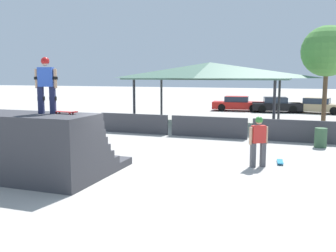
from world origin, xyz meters
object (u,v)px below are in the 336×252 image
at_px(skateboard_on_deck, 65,112).
at_px(parked_car_black, 276,105).
at_px(trash_bin, 321,138).
at_px(parked_car_red, 238,104).
at_px(skateboard_on_ground, 280,162).
at_px(parked_car_tan, 318,106).
at_px(bystander_walking, 258,137).
at_px(tree_beside_pavilion, 327,51).
at_px(skater_on_deck, 46,81).

distance_m(skateboard_on_deck, parked_car_black, 24.00).
bearing_deg(trash_bin, parked_car_red, 111.35).
relative_size(skateboard_on_ground, parked_car_tan, 0.18).
relative_size(skateboard_on_deck, skateboard_on_ground, 1.03).
height_order(bystander_walking, parked_car_tan, bystander_walking).
height_order(skateboard_on_deck, tree_beside_pavilion, tree_beside_pavilion).
bearing_deg(bystander_walking, tree_beside_pavilion, -133.95).
bearing_deg(skateboard_on_deck, parked_car_tan, 77.25).
bearing_deg(parked_car_black, skater_on_deck, -112.24).
bearing_deg(skateboard_on_ground, parked_car_tan, 168.80).
relative_size(skateboard_on_deck, parked_car_red, 0.19).
height_order(skater_on_deck, tree_beside_pavilion, tree_beside_pavilion).
bearing_deg(bystander_walking, skateboard_on_ground, -164.61).
xyz_separation_m(bystander_walking, trash_bin, (2.21, 4.49, -0.60)).
distance_m(skateboard_on_ground, trash_bin, 4.03).
height_order(parked_car_black, parked_car_tan, same).
distance_m(bystander_walking, parked_car_black, 19.93).
height_order(skater_on_deck, trash_bin, skater_on_deck).
height_order(skateboard_on_deck, trash_bin, skateboard_on_deck).
height_order(bystander_walking, trash_bin, bystander_walking).
relative_size(skater_on_deck, tree_beside_pavilion, 0.27).
height_order(trash_bin, parked_car_black, parked_car_black).
xyz_separation_m(tree_beside_pavilion, parked_car_black, (-3.35, 6.98, -3.99)).
height_order(skater_on_deck, parked_car_tan, skater_on_deck).
relative_size(skateboard_on_deck, bystander_walking, 0.49).
xyz_separation_m(skater_on_deck, skateboard_on_deck, (0.55, 0.12, -0.89)).
bearing_deg(bystander_walking, parked_car_tan, -129.52).
distance_m(parked_car_red, parked_car_black, 3.28).
height_order(bystander_walking, skateboard_on_ground, bystander_walking).
xyz_separation_m(tree_beside_pavilion, parked_car_tan, (-0.07, 7.18, -3.99)).
height_order(skater_on_deck, skateboard_on_deck, skater_on_deck).
xyz_separation_m(parked_car_black, parked_car_tan, (3.28, 0.20, 0.00)).
xyz_separation_m(skateboard_on_deck, trash_bin, (7.42, 8.09, -1.64)).
relative_size(skateboard_on_ground, tree_beside_pavilion, 0.13).
bearing_deg(parked_car_red, bystander_walking, -84.23).
xyz_separation_m(tree_beside_pavilion, parked_car_red, (-6.63, 7.12, -3.99)).
xyz_separation_m(skateboard_on_deck, tree_beside_pavilion, (7.96, 16.52, 2.53)).
distance_m(trash_bin, parked_car_black, 15.68).
height_order(trash_bin, parked_car_red, parked_car_red).
bearing_deg(parked_car_black, skateboard_on_ground, -96.02).
xyz_separation_m(skater_on_deck, trash_bin, (7.96, 8.20, -2.53)).
distance_m(skater_on_deck, parked_car_black, 24.30).
bearing_deg(parked_car_black, parked_car_tan, -6.42).
relative_size(skater_on_deck, parked_car_tan, 0.36).
xyz_separation_m(tree_beside_pavilion, trash_bin, (-0.55, -8.44, -4.17)).
relative_size(skateboard_on_ground, trash_bin, 0.97).
bearing_deg(skater_on_deck, skateboard_on_deck, -7.03).
bearing_deg(skater_on_deck, tree_beside_pavilion, 43.93).
bearing_deg(parked_car_black, bystander_walking, -98.20).
xyz_separation_m(bystander_walking, tree_beside_pavilion, (2.75, 12.93, 3.57)).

